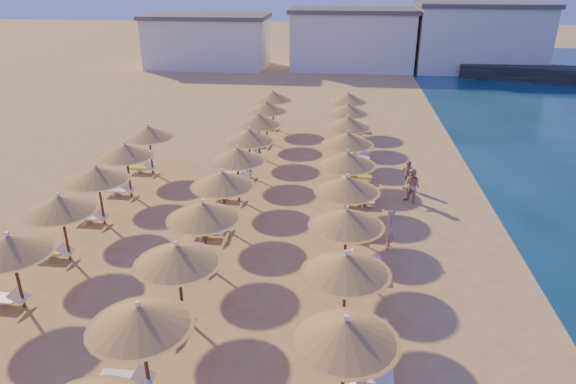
# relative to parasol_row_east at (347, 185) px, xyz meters

# --- Properties ---
(ground) EXTENTS (220.00, 220.00, 0.00)m
(ground) POSITION_rel_parasol_row_east_xyz_m (-2.18, -2.05, -2.62)
(ground) COLOR tan
(ground) RESTS_ON ground
(hotel_blocks) EXTENTS (49.43, 9.33, 8.10)m
(hotel_blocks) POSITION_rel_parasol_row_east_xyz_m (0.63, 45.30, 1.08)
(hotel_blocks) COLOR silver
(hotel_blocks) RESTS_ON ground
(parasol_row_east) EXTENTS (3.09, 37.77, 3.17)m
(parasol_row_east) POSITION_rel_parasol_row_east_xyz_m (0.00, 0.00, 0.00)
(parasol_row_east) COLOR brown
(parasol_row_east) RESTS_ON ground
(parasol_row_west) EXTENTS (3.09, 37.77, 3.17)m
(parasol_row_west) POSITION_rel_parasol_row_east_xyz_m (-5.79, 0.00, 0.00)
(parasol_row_west) COLOR brown
(parasol_row_west) RESTS_ON ground
(parasol_row_inland) EXTENTS (3.09, 20.43, 3.17)m
(parasol_row_inland) POSITION_rel_parasol_row_east_xyz_m (-11.94, -1.73, 0.00)
(parasol_row_inland) COLOR brown
(parasol_row_inland) RESTS_ON ground
(loungers) EXTENTS (15.04, 36.22, 0.66)m
(loungers) POSITION_rel_parasol_row_east_xyz_m (-4.36, -0.30, -2.28)
(loungers) COLOR white
(loungers) RESTS_ON ground
(beachgoer_c) EXTENTS (0.93, 1.09, 1.75)m
(beachgoer_c) POSITION_rel_parasol_row_east_xyz_m (3.51, 6.12, -1.75)
(beachgoer_c) COLOR tan
(beachgoer_c) RESTS_ON ground
(beachgoer_a) EXTENTS (0.50, 0.72, 1.88)m
(beachgoer_a) POSITION_rel_parasol_row_east_xyz_m (1.96, -0.91, -1.68)
(beachgoer_a) COLOR tan
(beachgoer_a) RESTS_ON ground
(beachgoer_b) EXTENTS (1.18, 1.17, 1.93)m
(beachgoer_b) POSITION_rel_parasol_row_east_xyz_m (3.53, 4.23, -1.66)
(beachgoer_b) COLOR tan
(beachgoer_b) RESTS_ON ground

